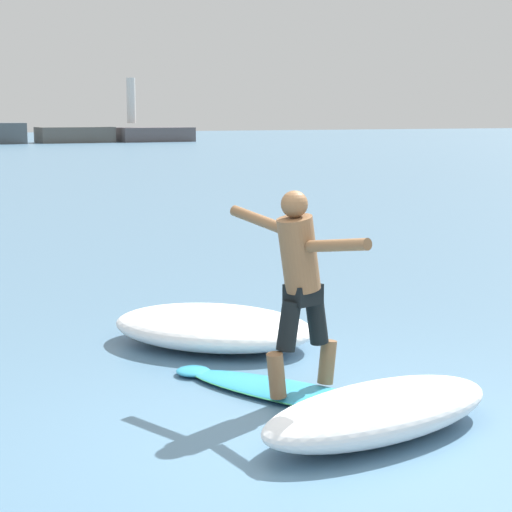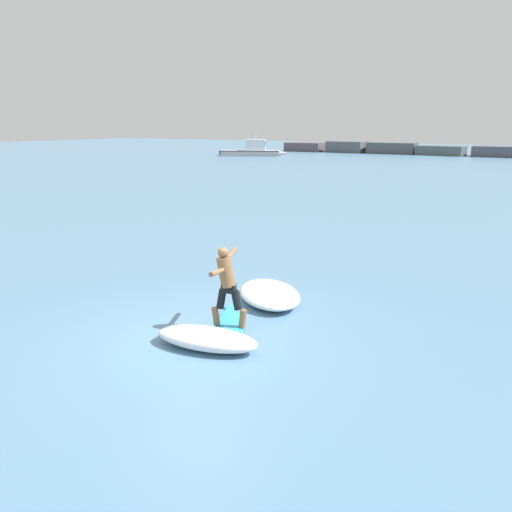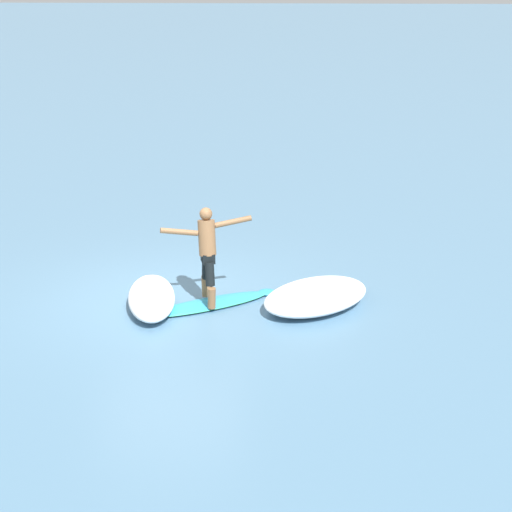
{
  "view_description": "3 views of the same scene",
  "coord_description": "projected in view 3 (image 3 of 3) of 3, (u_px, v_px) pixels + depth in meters",
  "views": [
    {
      "loc": [
        -2.74,
        -5.08,
        2.25
      ],
      "look_at": [
        0.42,
        1.94,
        0.96
      ],
      "focal_mm": 60.0,
      "sensor_mm": 36.0,
      "label": 1
    },
    {
      "loc": [
        5.39,
        -6.96,
        3.96
      ],
      "look_at": [
        0.09,
        2.12,
        1.16
      ],
      "focal_mm": 35.0,
      "sensor_mm": 36.0,
      "label": 2
    },
    {
      "loc": [
        13.38,
        2.17,
        5.48
      ],
      "look_at": [
        0.68,
        1.53,
        1.03
      ],
      "focal_mm": 60.0,
      "sensor_mm": 36.0,
      "label": 3
    }
  ],
  "objects": [
    {
      "name": "wave_foam_at_nose",
      "position": [
        152.0,
        298.0,
        14.09
      ],
      "size": [
        2.06,
        1.1,
        0.36
      ],
      "color": "white",
      "rests_on": "ground"
    },
    {
      "name": "surfboard",
      "position": [
        211.0,
        303.0,
        14.23
      ],
      "size": [
        1.61,
        2.22,
        0.21
      ],
      "color": "#2F9AC3",
      "rests_on": "ground"
    },
    {
      "name": "surfer",
      "position": [
        207.0,
        248.0,
        13.93
      ],
      "size": [
        0.73,
        1.47,
        1.6
      ],
      "color": "brown",
      "rests_on": "surfboard"
    },
    {
      "name": "ground_plane",
      "position": [
        168.0,
        299.0,
        14.52
      ],
      "size": [
        200.0,
        200.0,
        0.0
      ],
      "primitive_type": "plane",
      "color": "slate"
    },
    {
      "name": "wave_foam_at_tail",
      "position": [
        316.0,
        296.0,
        14.14
      ],
      "size": [
        2.36,
        2.35,
        0.37
      ],
      "color": "white",
      "rests_on": "ground"
    }
  ]
}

